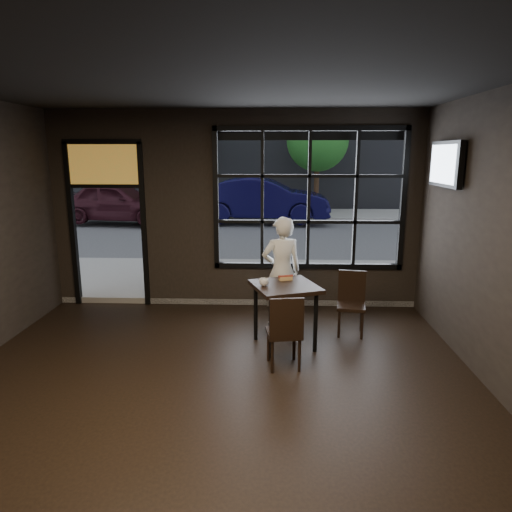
{
  "coord_description": "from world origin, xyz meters",
  "views": [
    {
      "loc": [
        0.63,
        -3.87,
        2.52
      ],
      "look_at": [
        0.4,
        2.2,
        1.15
      ],
      "focal_mm": 32.0,
      "sensor_mm": 36.0,
      "label": 1
    }
  ],
  "objects_px": {
    "cafe_table": "(285,315)",
    "man": "(282,271)",
    "chair_near": "(284,330)",
    "navy_car": "(263,199)"
  },
  "relations": [
    {
      "from": "chair_near",
      "to": "man",
      "type": "distance_m",
      "value": 1.46
    },
    {
      "from": "chair_near",
      "to": "man",
      "type": "bearing_deg",
      "value": -98.29
    },
    {
      "from": "cafe_table",
      "to": "navy_car",
      "type": "height_order",
      "value": "navy_car"
    },
    {
      "from": "man",
      "to": "cafe_table",
      "type": "bearing_deg",
      "value": 77.45
    },
    {
      "from": "cafe_table",
      "to": "man",
      "type": "relative_size",
      "value": 0.52
    },
    {
      "from": "chair_near",
      "to": "man",
      "type": "height_order",
      "value": "man"
    },
    {
      "from": "man",
      "to": "navy_car",
      "type": "bearing_deg",
      "value": -101.88
    },
    {
      "from": "chair_near",
      "to": "navy_car",
      "type": "height_order",
      "value": "navy_car"
    },
    {
      "from": "chair_near",
      "to": "man",
      "type": "relative_size",
      "value": 0.56
    },
    {
      "from": "cafe_table",
      "to": "chair_near",
      "type": "distance_m",
      "value": 0.62
    }
  ]
}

